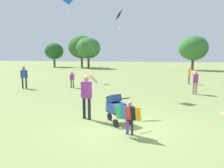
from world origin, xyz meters
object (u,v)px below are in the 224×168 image
person_adult_flyer (87,93)px  kite_orange_delta (117,19)px  child_with_butterfly_kite (129,115)px  person_sitting_far (195,80)px  kite_adult_black (67,1)px  person_couple_left (24,76)px  person_red_shirt (189,74)px  stroller (116,106)px  person_kid_running (72,78)px

person_adult_flyer → kite_orange_delta: (0.18, 5.15, 3.40)m
child_with_butterfly_kite → person_sitting_far: 8.18m
kite_adult_black → person_sitting_far: kite_adult_black is taller
person_couple_left → person_sitting_far: bearing=0.6°
kite_adult_black → person_couple_left: size_ratio=3.53×
person_adult_flyer → person_couple_left: (-6.61, 6.16, -0.08)m
kite_adult_black → person_couple_left: bearing=141.9°
person_adult_flyer → person_red_shirt: person_adult_flyer is taller
person_couple_left → stroller: bearing=-39.7°
stroller → kite_orange_delta: size_ratio=0.21×
person_sitting_far → person_kid_running: bearing=173.7°
person_adult_flyer → stroller: bearing=-14.0°
kite_adult_black → person_red_shirt: size_ratio=3.95×
person_red_shirt → person_couple_left: 12.53m
kite_adult_black → person_couple_left: kite_adult_black is taller
stroller → person_kid_running: person_kid_running is taller
kite_orange_delta → person_couple_left: bearing=171.5°
person_sitting_far → stroller: bearing=-118.6°
kite_orange_delta → person_sitting_far: 5.90m
child_with_butterfly_kite → kite_orange_delta: kite_orange_delta is taller
person_adult_flyer → person_red_shirt: size_ratio=1.25×
person_sitting_far → person_couple_left: size_ratio=0.92×
person_adult_flyer → person_sitting_far: (4.74, 6.29, -0.15)m
person_kid_running → kite_adult_black: bearing=-69.5°
person_red_shirt → person_kid_running: 9.24m
person_adult_flyer → person_kid_running: 8.00m
person_adult_flyer → kite_adult_black: (-1.62, 2.25, 3.83)m
person_red_shirt → kite_adult_black: bearing=-127.1°
person_red_shirt → kite_orange_delta: bearing=-129.4°
person_adult_flyer → person_couple_left: size_ratio=1.12×
kite_adult_black → person_sitting_far: 8.53m
person_red_shirt → person_sitting_far: 4.68m
kite_adult_black → person_sitting_far: (6.36, 4.04, -3.99)m
person_couple_left → person_kid_running: 3.31m
kite_orange_delta → person_couple_left: size_ratio=3.22×
kite_orange_delta → person_kid_running: 5.60m
child_with_butterfly_kite → stroller: size_ratio=0.99×
person_adult_flyer → person_kid_running: person_adult_flyer is taller
child_with_butterfly_kite → person_adult_flyer: bearing=143.3°
person_couple_left → kite_orange_delta: bearing=-8.5°
person_kid_running → person_adult_flyer: bearing=-64.3°
child_with_butterfly_kite → person_adult_flyer: (-1.77, 1.32, 0.37)m
child_with_butterfly_kite → kite_adult_black: kite_adult_black is taller
kite_adult_black → person_red_shirt: bearing=52.9°
person_couple_left → person_kid_running: size_ratio=1.34×
kite_orange_delta → person_couple_left: (-6.79, 1.02, -3.49)m
person_adult_flyer → person_red_shirt: 12.04m
person_kid_running → child_with_butterfly_kite: bearing=-58.4°
child_with_butterfly_kite → kite_adult_black: (-3.39, 3.57, 4.20)m
person_adult_flyer → person_couple_left: person_adult_flyer is taller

